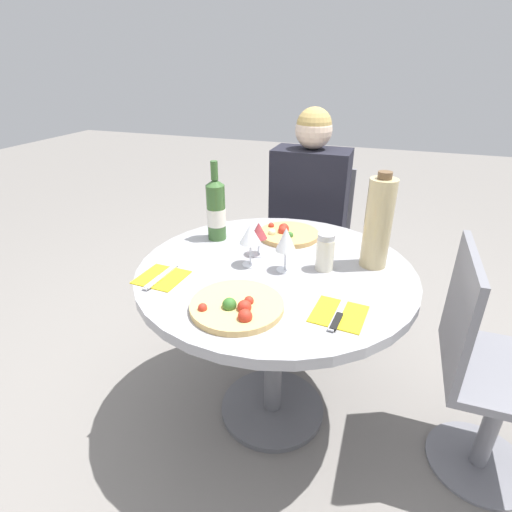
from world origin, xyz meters
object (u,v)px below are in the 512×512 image
object	(u,v)px
pizza_large	(237,306)
wine_bottle	(216,210)
chair_empty_side	(487,374)
tall_carafe	(378,223)
dining_table	(275,295)
seated_diner	(304,241)
chair_behind_diner	(309,247)

from	to	relation	value
pizza_large	wine_bottle	distance (m)	0.55
chair_empty_side	tall_carafe	bearing A→B (deg)	-106.70
pizza_large	chair_empty_side	bearing A→B (deg)	21.34
dining_table	tall_carafe	bearing A→B (deg)	22.39
seated_diner	pizza_large	xyz separation A→B (m)	(0.01, -0.96, 0.20)
dining_table	pizza_large	world-z (taller)	pizza_large
chair_behind_diner	chair_empty_side	bearing A→B (deg)	134.55
chair_empty_side	wine_bottle	bearing A→B (deg)	-98.68
dining_table	tall_carafe	size ratio (longest dim) A/B	2.90
dining_table	chair_behind_diner	size ratio (longest dim) A/B	1.17
chair_behind_diner	tall_carafe	xyz separation A→B (m)	(0.37, -0.67, 0.44)
chair_behind_diner	seated_diner	bearing A→B (deg)	90.00
chair_empty_side	wine_bottle	xyz separation A→B (m)	(-1.05, 0.16, 0.41)
wine_bottle	chair_empty_side	bearing A→B (deg)	-8.68
seated_diner	tall_carafe	size ratio (longest dim) A/B	3.43
tall_carafe	wine_bottle	bearing A→B (deg)	176.92
pizza_large	tall_carafe	distance (m)	0.58
dining_table	pizza_large	xyz separation A→B (m)	(-0.03, -0.30, 0.13)
chair_behind_diner	wine_bottle	bearing A→B (deg)	67.71
chair_behind_diner	seated_diner	distance (m)	0.17
dining_table	seated_diner	xyz separation A→B (m)	(-0.04, 0.67, -0.07)
chair_behind_diner	seated_diner	size ratio (longest dim) A/B	0.72
chair_behind_diner	tall_carafe	bearing A→B (deg)	118.52
dining_table	pizza_large	size ratio (longest dim) A/B	3.52
seated_diner	tall_carafe	xyz separation A→B (m)	(0.37, -0.53, 0.35)
wine_bottle	dining_table	bearing A→B (deg)	-28.93
tall_carafe	chair_empty_side	bearing A→B (deg)	-16.70
chair_empty_side	wine_bottle	size ratio (longest dim) A/B	2.64
dining_table	tall_carafe	world-z (taller)	tall_carafe
dining_table	chair_behind_diner	bearing A→B (deg)	92.91
dining_table	tall_carafe	xyz separation A→B (m)	(0.33, 0.13, 0.28)
wine_bottle	tall_carafe	world-z (taller)	tall_carafe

